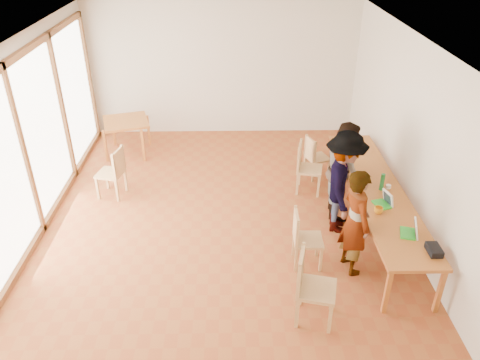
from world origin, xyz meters
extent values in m
plane|color=#9D5226|center=(0.00, 0.00, 0.00)|extent=(8.00, 8.00, 0.00)
cube|color=beige|center=(0.00, 4.00, 1.50)|extent=(6.00, 0.10, 3.00)
cube|color=beige|center=(3.00, 0.00, 1.50)|extent=(0.10, 8.00, 3.00)
cube|color=white|center=(-2.96, 0.00, 1.50)|extent=(0.10, 8.00, 3.00)
cube|color=white|center=(0.00, 0.00, 3.02)|extent=(6.00, 8.00, 0.04)
cube|color=#B25A27|center=(2.50, 0.04, 0.72)|extent=(0.80, 4.00, 0.05)
cube|color=#B25A27|center=(2.16, -1.90, 0.35)|extent=(0.06, 0.06, 0.70)
cube|color=#B25A27|center=(2.16, 1.98, 0.35)|extent=(0.06, 0.06, 0.70)
cube|color=#B25A27|center=(2.84, -1.90, 0.35)|extent=(0.06, 0.06, 0.70)
cube|color=#B25A27|center=(2.84, 1.98, 0.35)|extent=(0.06, 0.06, 0.70)
cube|color=#B25A27|center=(-2.05, 2.88, 0.72)|extent=(0.90, 0.90, 0.05)
cube|color=#B25A27|center=(-2.44, 2.49, 0.35)|extent=(0.05, 0.05, 0.70)
cube|color=#B25A27|center=(-2.44, 3.27, 0.35)|extent=(0.05, 0.05, 0.70)
cube|color=#B25A27|center=(-1.66, 2.49, 0.35)|extent=(0.05, 0.05, 0.70)
cube|color=#B25A27|center=(-1.66, 3.27, 0.35)|extent=(0.05, 0.05, 0.70)
cube|color=tan|center=(1.23, -1.99, 0.49)|extent=(0.58, 0.58, 0.05)
cube|color=tan|center=(1.02, -1.93, 0.76)|extent=(0.16, 0.47, 0.50)
cube|color=tan|center=(1.28, -0.90, 0.43)|extent=(0.43, 0.43, 0.04)
cube|color=tan|center=(1.10, -0.90, 0.67)|extent=(0.05, 0.42, 0.44)
cube|color=tan|center=(1.62, 1.20, 0.46)|extent=(0.54, 0.54, 0.04)
cube|color=tan|center=(1.42, 1.24, 0.71)|extent=(0.14, 0.45, 0.47)
cube|color=tan|center=(1.86, 1.75, 0.41)|extent=(0.51, 0.51, 0.04)
cube|color=tan|center=(1.69, 1.69, 0.63)|extent=(0.17, 0.39, 0.42)
cube|color=tan|center=(-2.03, 1.12, 0.45)|extent=(0.53, 0.53, 0.04)
cube|color=tan|center=(-1.83, 1.07, 0.71)|extent=(0.14, 0.44, 0.46)
imported|color=gray|center=(1.91, -1.00, 0.81)|extent=(0.53, 0.67, 1.63)
imported|color=gray|center=(2.07, 0.49, 0.84)|extent=(0.72, 0.88, 1.68)
imported|color=gray|center=(1.94, -0.01, 0.87)|extent=(0.85, 1.22, 1.73)
cube|color=green|center=(2.58, -1.22, 0.76)|extent=(0.26, 0.32, 0.03)
cube|color=white|center=(2.67, -1.24, 0.86)|extent=(0.15, 0.26, 0.23)
cube|color=green|center=(2.43, -0.49, 0.76)|extent=(0.25, 0.31, 0.03)
cube|color=white|center=(2.52, -0.46, 0.86)|extent=(0.14, 0.26, 0.22)
cube|color=green|center=(2.35, 1.35, 0.76)|extent=(0.21, 0.28, 0.03)
cube|color=white|center=(2.45, 1.35, 0.86)|extent=(0.10, 0.25, 0.23)
imported|color=orange|center=(2.32, -0.70, 0.80)|extent=(0.15, 0.15, 0.10)
cylinder|color=#1D6D2F|center=(2.55, -0.04, 0.89)|extent=(0.07, 0.07, 0.28)
cylinder|color=silver|center=(2.19, 1.23, 0.80)|extent=(0.07, 0.07, 0.09)
cylinder|color=white|center=(2.67, 0.01, 0.78)|extent=(0.08, 0.08, 0.06)
cube|color=#C0457F|center=(2.47, -0.38, 0.76)|extent=(0.05, 0.10, 0.01)
cube|color=black|center=(2.78, -1.62, 0.80)|extent=(0.16, 0.26, 0.09)
camera|label=1|loc=(0.19, -6.34, 4.58)|focal=35.00mm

